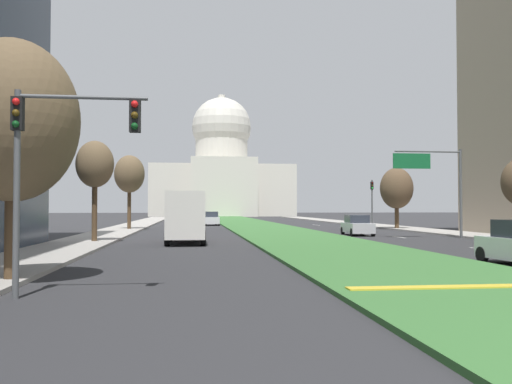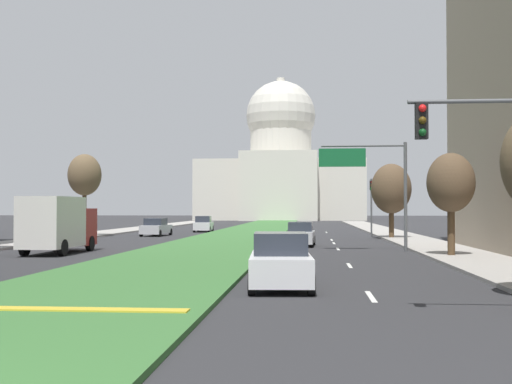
% 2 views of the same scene
% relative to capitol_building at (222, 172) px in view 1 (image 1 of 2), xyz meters
% --- Properties ---
extents(ground_plane, '(297.10, 297.10, 0.00)m').
position_rel_capitol_building_xyz_m(ground_plane, '(0.00, -66.81, -11.39)').
color(ground_plane, '#2B2B2D').
extents(grass_median, '(7.73, 121.54, 0.14)m').
position_rel_capitol_building_xyz_m(grass_median, '(0.00, -73.57, -11.32)').
color(grass_median, '#386B33').
rests_on(grass_median, ground_plane).
extents(median_curb_nose, '(6.96, 0.50, 0.04)m').
position_rel_capitol_building_xyz_m(median_curb_nose, '(0.00, -125.74, -11.23)').
color(median_curb_nose, gold).
rests_on(median_curb_nose, grass_median).
extents(lane_dashes_right, '(0.16, 52.74, 0.01)m').
position_rel_capitol_building_xyz_m(lane_dashes_right, '(8.09, -94.14, -11.39)').
color(lane_dashes_right, silver).
rests_on(lane_dashes_right, ground_plane).
extents(sidewalk_left, '(4.00, 121.54, 0.15)m').
position_rel_capitol_building_xyz_m(sidewalk_left, '(-14.31, -80.32, -11.32)').
color(sidewalk_left, '#9E9991').
rests_on(sidewalk_left, ground_plane).
extents(sidewalk_right, '(4.00, 121.54, 0.15)m').
position_rel_capitol_building_xyz_m(sidewalk_right, '(14.31, -80.32, -11.32)').
color(sidewalk_right, '#9E9991').
rests_on(sidewalk_right, ground_plane).
extents(capitol_building, '(35.83, 23.39, 31.34)m').
position_rel_capitol_building_xyz_m(capitol_building, '(0.00, 0.00, 0.00)').
color(capitol_building, beige).
rests_on(capitol_building, ground_plane).
extents(traffic_light_near_left, '(3.34, 0.35, 5.20)m').
position_rel_capitol_building_xyz_m(traffic_light_near_left, '(-10.96, -125.37, -7.60)').
color(traffic_light_near_left, '#515456').
rests_on(traffic_light_near_left, ground_plane).
extents(traffic_light_far_right, '(0.28, 0.35, 5.20)m').
position_rel_capitol_building_xyz_m(traffic_light_far_right, '(11.81, -82.72, -8.08)').
color(traffic_light_far_right, '#515456').
rests_on(traffic_light_far_right, ground_plane).
extents(overhead_guide_sign, '(5.24, 0.20, 6.50)m').
position_rel_capitol_building_xyz_m(overhead_guide_sign, '(10.10, -101.87, -6.76)').
color(overhead_guide_sign, '#515456').
rests_on(overhead_guide_sign, ground_plane).
extents(street_tree_left_near, '(3.90, 3.90, 7.31)m').
position_rel_capitol_building_xyz_m(street_tree_left_near, '(-12.81, -122.56, -6.55)').
color(street_tree_left_near, '#4C3823').
rests_on(street_tree_left_near, ground_plane).
extents(street_tree_left_mid, '(2.35, 2.35, 6.45)m').
position_rel_capitol_building_xyz_m(street_tree_left_mid, '(-13.56, -104.42, -6.50)').
color(street_tree_left_mid, '#4C3823').
rests_on(street_tree_left_mid, ground_plane).
extents(street_tree_left_far, '(2.95, 2.95, 7.38)m').
position_rel_capitol_building_xyz_m(street_tree_left_far, '(-13.62, -85.06, -5.92)').
color(street_tree_left_far, '#4C3823').
rests_on(street_tree_left_far, ground_plane).
extents(street_tree_right_far, '(3.32, 3.32, 6.26)m').
position_rel_capitol_building_xyz_m(street_tree_right_far, '(13.08, -86.55, -7.24)').
color(street_tree_right_far, '#4C3823').
rests_on(street_tree_right_far, ground_plane).
extents(sedan_midblock, '(2.03, 4.21, 1.64)m').
position_rel_capitol_building_xyz_m(sedan_midblock, '(5.70, -97.03, -10.62)').
color(sedan_midblock, '#BCBCC1').
rests_on(sedan_midblock, ground_plane).
extents(sedan_distant, '(2.16, 4.61, 1.64)m').
position_rel_capitol_building_xyz_m(sedan_distant, '(-7.84, -82.17, -10.62)').
color(sedan_distant, '#BCBCC1').
rests_on(sedan_distant, ground_plane).
extents(sedan_far_horizon, '(2.04, 4.51, 1.71)m').
position_rel_capitol_building_xyz_m(sedan_far_horizon, '(-5.16, -71.63, -10.59)').
color(sedan_far_horizon, silver).
rests_on(sedan_far_horizon, ground_plane).
extents(box_truck_delivery, '(2.40, 6.40, 3.20)m').
position_rel_capitol_building_xyz_m(box_truck_delivery, '(-7.88, -105.36, -9.72)').
color(box_truck_delivery, maroon).
rests_on(box_truck_delivery, ground_plane).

